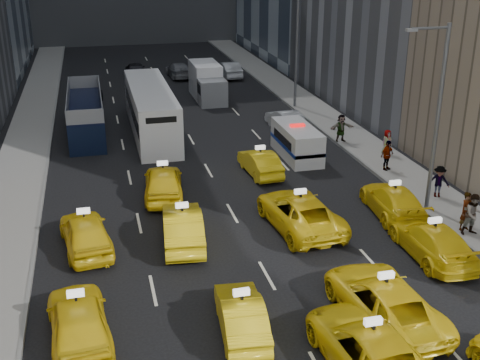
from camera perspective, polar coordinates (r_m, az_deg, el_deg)
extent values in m
cube|color=gray|center=(39.07, -19.78, 2.18)|extent=(3.00, 90.00, 0.15)
cube|color=gray|center=(42.18, 9.82, 4.57)|extent=(3.00, 90.00, 0.15)
cube|color=slate|center=(38.93, -17.67, 2.40)|extent=(0.15, 90.00, 0.18)
cube|color=slate|center=(41.63, 7.98, 4.47)|extent=(0.15, 90.00, 0.18)
cylinder|color=#595B60|center=(29.38, 18.18, 5.21)|extent=(0.20, 0.20, 9.00)
cylinder|color=#595B60|center=(28.06, 17.62, 13.56)|extent=(1.80, 0.12, 0.12)
cube|color=slate|center=(27.62, 15.96, 13.52)|extent=(0.50, 0.22, 0.12)
cylinder|color=#595B60|center=(47.07, 5.39, 12.13)|extent=(0.20, 0.20, 9.00)
imported|color=yellow|center=(19.44, 12.27, -15.36)|extent=(2.85, 5.67, 1.54)
imported|color=yellow|center=(20.81, -15.04, -12.74)|extent=(2.34, 4.91, 1.62)
imported|color=yellow|center=(20.62, 0.13, -12.68)|extent=(1.79, 4.20, 1.35)
imported|color=yellow|center=(21.72, 13.46, -11.05)|extent=(2.82, 5.74, 1.57)
imported|color=yellow|center=(26.33, 17.77, -5.52)|extent=(2.21, 5.09, 1.46)
imported|color=yellow|center=(26.45, -14.43, -4.85)|extent=(2.49, 4.86, 1.58)
imported|color=yellow|center=(26.28, -5.46, -4.40)|extent=(2.12, 4.92, 1.57)
imported|color=yellow|center=(27.64, 5.67, -3.02)|extent=(3.09, 5.91, 1.59)
imported|color=yellow|center=(29.71, 14.33, -1.95)|extent=(2.54, 5.18, 1.45)
imported|color=yellow|center=(31.02, -7.28, -0.20)|extent=(2.48, 4.98, 1.63)
imported|color=yellow|center=(33.87, 1.91, 1.65)|extent=(1.72, 4.24, 1.37)
cube|color=silver|center=(36.67, 5.41, 3.63)|extent=(2.41, 5.03, 1.94)
cylinder|color=black|center=(35.26, 4.99, 1.90)|extent=(0.28, 0.77, 0.77)
cylinder|color=black|center=(35.77, 7.34, 2.09)|extent=(0.28, 0.77, 0.77)
cylinder|color=black|center=(37.99, 3.53, 3.42)|extent=(0.28, 0.77, 0.77)
cylinder|color=black|center=(38.46, 5.73, 3.58)|extent=(0.28, 0.77, 0.77)
cube|color=navy|center=(36.71, 5.40, 3.44)|extent=(2.45, 5.03, 0.22)
cube|color=red|center=(36.36, 5.47, 5.19)|extent=(0.91, 0.41, 0.14)
cube|color=black|center=(42.41, -14.42, 6.22)|extent=(3.03, 10.06, 2.88)
cylinder|color=black|center=(38.80, -15.68, 3.28)|extent=(0.28, 1.10, 1.10)
cylinder|color=black|center=(38.77, -12.80, 3.54)|extent=(0.28, 1.10, 1.10)
cylinder|color=black|center=(46.58, -15.56, 6.34)|extent=(0.28, 1.10, 1.10)
cylinder|color=black|center=(46.56, -13.15, 6.56)|extent=(0.28, 1.10, 1.10)
cube|color=silver|center=(41.53, -8.45, 6.57)|extent=(3.32, 12.50, 3.19)
cylinder|color=black|center=(36.71, -9.26, 2.77)|extent=(0.28, 1.10, 1.10)
cylinder|color=black|center=(36.93, -5.74, 3.07)|extent=(0.28, 1.10, 1.10)
cylinder|color=black|center=(46.81, -10.46, 6.86)|extent=(0.28, 1.10, 1.10)
cylinder|color=black|center=(46.99, -7.68, 7.08)|extent=(0.28, 1.10, 1.10)
cube|color=white|center=(50.37, -3.13, 9.27)|extent=(2.94, 6.49, 2.86)
cylinder|color=black|center=(48.28, -3.69, 7.63)|extent=(0.28, 1.10, 1.10)
cylinder|color=black|center=(48.63, -1.53, 7.77)|extent=(0.28, 1.10, 1.10)
cylinder|color=black|center=(52.55, -4.58, 8.78)|extent=(0.28, 1.10, 1.10)
cylinder|color=black|center=(52.88, -2.59, 8.90)|extent=(0.28, 1.10, 1.10)
imported|color=#B8BBC0|center=(42.09, 4.37, 5.68)|extent=(1.97, 4.38, 1.39)
imported|color=black|center=(52.56, -14.51, 8.32)|extent=(2.94, 5.27, 1.39)
imported|color=gray|center=(59.13, -5.84, 10.34)|extent=(2.17, 4.85, 1.38)
imported|color=black|center=(59.08, -9.87, 10.21)|extent=(1.88, 4.61, 1.57)
imported|color=#ABAEB3|center=(58.67, -1.06, 10.42)|extent=(1.76, 4.64, 1.51)
imported|color=gray|center=(28.78, 20.68, -2.79)|extent=(0.75, 0.58, 1.82)
imported|color=gray|center=(28.45, 21.28, -3.06)|extent=(0.94, 0.53, 1.91)
imported|color=gray|center=(32.05, 18.34, -0.13)|extent=(1.15, 0.77, 1.65)
imported|color=gray|center=(35.03, 13.77, 2.30)|extent=(1.12, 0.84, 1.74)
imported|color=gray|center=(37.69, 13.75, 3.52)|extent=(0.84, 0.62, 1.53)
imported|color=gray|center=(39.48, 9.56, 4.87)|extent=(1.71, 0.64, 1.80)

